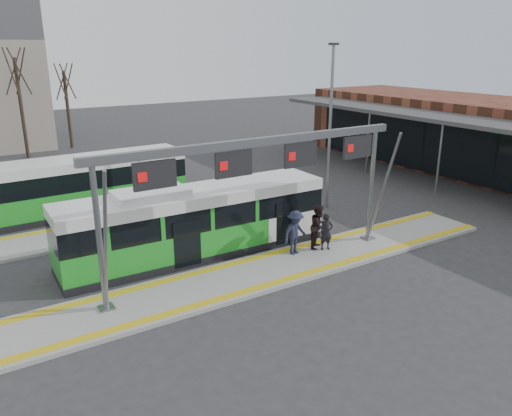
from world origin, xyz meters
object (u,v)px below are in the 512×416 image
at_px(gantry, 261,166).
at_px(passenger_a, 326,232).
at_px(passenger_b, 319,226).
at_px(hero_bus, 196,223).
at_px(passenger_c, 295,232).

bearing_deg(gantry, passenger_a, 1.51).
height_order(gantry, passenger_b, gantry).
distance_m(gantry, hero_bus, 4.31).
xyz_separation_m(gantry, passenger_c, (1.98, 0.43, -3.20)).
bearing_deg(hero_bus, passenger_b, -26.47).
bearing_deg(passenger_a, hero_bus, 162.25).
height_order(hero_bus, passenger_a, hero_bus).
relative_size(gantry, passenger_a, 8.12).
xyz_separation_m(passenger_a, passenger_c, (-1.41, 0.34, 0.15)).
bearing_deg(passenger_a, gantry, -166.06).
bearing_deg(passenger_b, passenger_a, -107.05).
bearing_deg(passenger_a, passenger_b, 122.61).
bearing_deg(passenger_b, hero_bus, 115.23).
bearing_deg(hero_bus, passenger_c, -34.75).
bearing_deg(gantry, passenger_c, 12.26).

